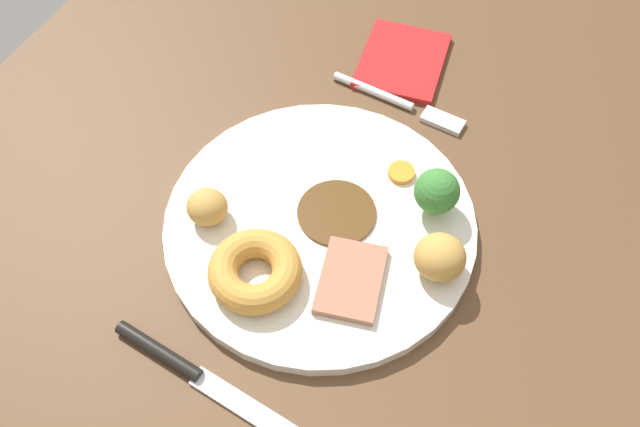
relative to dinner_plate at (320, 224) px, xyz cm
name	(u,v)px	position (x,y,z in cm)	size (l,w,h in cm)	color
dining_table	(320,238)	(0.09, 0.05, -2.50)	(120.00, 84.00, 3.60)	brown
dinner_plate	(320,224)	(0.00, 0.00, 0.00)	(29.17, 29.17, 1.40)	silver
gravy_pool	(337,213)	(-1.28, 1.11, 0.85)	(7.43, 7.43, 0.30)	#563819
meat_slice_main	(351,280)	(4.69, 5.33, 1.10)	(7.57, 5.34, 0.80)	#9E664C
yorkshire_pudding	(255,271)	(8.04, -2.31, 2.03)	(8.26, 8.26, 2.66)	#C68938
roast_potato_left	(442,253)	(-0.40, 11.62, 2.69)	(4.57, 4.45, 3.99)	#BC8C42
roast_potato_right	(207,207)	(4.29, -9.40, 2.33)	(3.71, 3.82, 3.26)	#BC8C42
carrot_coin_front	(401,173)	(-8.21, 4.76, 0.99)	(2.60, 2.60, 0.58)	orange
broccoli_floret	(437,192)	(-5.83, 8.98, 3.37)	(4.22, 4.22, 4.87)	#8CB766
fork	(401,103)	(-17.81, 0.96, -0.31)	(2.46, 15.31, 0.90)	silver
knife	(190,371)	(17.65, -3.27, -0.25)	(3.16, 18.55, 1.20)	black
folded_napkin	(402,61)	(-23.79, -1.39, -0.30)	(11.00, 9.00, 0.80)	red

